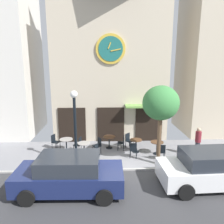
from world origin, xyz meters
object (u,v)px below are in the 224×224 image
street_lamp (75,129)px  cafe_table_rightmost (157,145)px  cafe_table_center_left (66,142)px  cafe_chair_under_awning (79,143)px  cafe_chair_left_end (161,151)px  cafe_chair_by_entrance (95,150)px  cafe_table_center_right (109,140)px  cafe_chair_near_lamp (55,141)px  pedestrian_maroon (198,142)px  street_tree (161,104)px  cafe_table_near_curb (136,143)px  cafe_chair_facing_street (129,139)px  cafe_chair_corner (98,144)px  parked_car_white (211,169)px  cafe_table_center (84,147)px  parked_car_navy (69,174)px  cafe_chair_near_tree (122,142)px  cafe_chair_outer (133,149)px

street_lamp → cafe_table_rightmost: bearing=15.8°
cafe_table_center_left → cafe_chair_under_awning: cafe_chair_under_awning is taller
cafe_chair_left_end → cafe_chair_by_entrance: bearing=176.6°
street_lamp → cafe_table_center_right: bearing=52.5°
cafe_chair_near_lamp → pedestrian_maroon: pedestrian_maroon is taller
street_tree → cafe_chair_near_lamp: size_ratio=4.53×
cafe_table_near_curb → street_lamp: bearing=-154.2°
cafe_table_center_left → cafe_chair_facing_street: (3.76, 0.30, -0.00)m
cafe_chair_corner → parked_car_white: parked_car_white is taller
cafe_table_center → parked_car_white: size_ratio=0.18×
cafe_table_center_left → parked_car_navy: size_ratio=0.18×
cafe_chair_by_entrance → parked_car_navy: bearing=-107.1°
cafe_table_center_left → cafe_chair_facing_street: 3.77m
cafe_chair_left_end → parked_car_navy: parked_car_navy is taller
street_tree → cafe_chair_under_awning: 5.33m
street_lamp → cafe_table_center: (0.30, 1.18, -1.41)m
cafe_table_rightmost → cafe_chair_left_end: cafe_chair_left_end is taller
cafe_table_rightmost → cafe_chair_under_awning: (-4.51, 0.49, -0.01)m
cafe_table_center → cafe_chair_by_entrance: 0.82m
street_lamp → street_tree: size_ratio=0.94×
cafe_chair_under_awning → cafe_chair_facing_street: size_ratio=1.00×
cafe_table_rightmost → parked_car_white: bearing=-66.4°
cafe_chair_near_lamp → cafe_chair_by_entrance: bearing=-33.1°
street_lamp → cafe_chair_near_lamp: bearing=124.7°
cafe_chair_facing_street → cafe_table_center: bearing=-157.2°
cafe_chair_by_entrance → pedestrian_maroon: (5.71, 0.21, 0.33)m
street_lamp → cafe_chair_facing_street: street_lamp is taller
street_tree → parked_car_navy: size_ratio=0.94×
pedestrian_maroon → parked_car_navy: bearing=-154.4°
cafe_chair_near_lamp → cafe_chair_corner: size_ratio=1.00×
street_tree → cafe_table_center_left: size_ratio=5.26×
cafe_chair_facing_street → cafe_table_center_right: bearing=-178.9°
cafe_chair_near_tree → cafe_chair_facing_street: 0.54m
cafe_chair_under_awning → cafe_table_center_left: bearing=162.1°
cafe_table_center_right → cafe_chair_facing_street: cafe_chair_facing_street is taller
street_lamp → cafe_table_center: 1.86m
cafe_chair_near_tree → cafe_chair_by_entrance: size_ratio=1.00×
cafe_chair_outer → cafe_table_center_right: bearing=130.3°
cafe_chair_under_awning → cafe_chair_corner: 1.15m
cafe_chair_near_lamp → cafe_chair_by_entrance: (2.48, -1.62, 0.00)m
cafe_chair_under_awning → cafe_table_rightmost: bearing=-6.2°
street_tree → cafe_chair_outer: (-1.19, 0.77, -2.65)m
cafe_table_near_curb → cafe_table_rightmost: cafe_table_near_curb is taller
cafe_chair_near_lamp → street_tree: bearing=-21.5°
cafe_chair_left_end → parked_car_white: parked_car_white is taller
cafe_table_center_left → cafe_chair_near_lamp: size_ratio=0.86×
cafe_chair_under_awning → parked_car_white: bearing=-32.7°
cafe_table_center → cafe_chair_facing_street: cafe_chair_facing_street is taller
street_lamp → cafe_chair_outer: street_lamp is taller
cafe_chair_outer → parked_car_white: bearing=-44.6°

